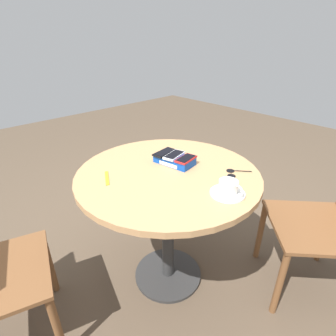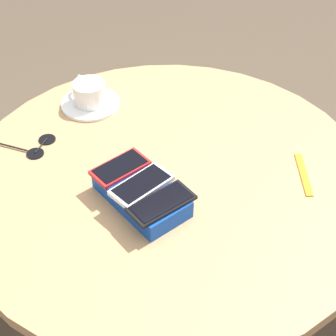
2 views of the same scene
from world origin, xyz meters
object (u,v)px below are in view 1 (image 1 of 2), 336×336
Objects in this scene: round_table at (168,193)px; phone_box at (174,160)px; phone_black at (165,152)px; phone_white at (174,155)px; lanyard_strap at (107,178)px; phone_red at (186,159)px; saucer at (227,193)px; coffee_cup at (229,187)px; chair_far_side at (332,221)px; sunglasses at (232,173)px.

round_table is 4.18× the size of phone_box.
round_table is 0.22m from phone_black.
phone_black is at bearing -170.74° from phone_white.
phone_box is 1.60× the size of lanyard_strap.
phone_red is 0.87× the size of saucer.
coffee_cup reaches higher than phone_black.
lanyard_strap is (-0.11, -0.36, -0.02)m from phone_box.
phone_white reaches higher than phone_red.
phone_black is (-0.07, -0.01, 0.03)m from phone_box.
round_table is 0.89m from chair_far_side.
coffee_cup is at bearing -11.63° from phone_red.
lanyard_strap is at bearing -116.09° from phone_red.
sunglasses is 0.14× the size of chair_far_side.
chair_far_side reaches higher than saucer.
saucer reaches higher than lanyard_strap.
phone_black reaches higher than sunglasses.
coffee_cup is at bearing 6.79° from round_table.
phone_box is at bearing 172.37° from coffee_cup.
round_table is at bearing -63.73° from phone_box.
phone_white is 0.91m from chair_far_side.
chair_far_side is (0.63, 0.48, -0.31)m from phone_red.
phone_red is 0.95× the size of lanyard_strap.
coffee_cup is (0.45, -0.04, -0.01)m from phone_black.
coffee_cup reaches higher than lanyard_strap.
lanyard_strap is (-0.49, -0.30, -0.00)m from saucer.
lanyard_strap is at bearing -97.00° from phone_black.
phone_black is 1.09× the size of sunglasses.
coffee_cup is 0.21m from sunglasses.
phone_red is at bearing 9.81° from phone_black.
phone_red is at bearing -151.50° from sunglasses.
phone_black is (-0.11, 0.08, 0.17)m from round_table.
saucer reaches higher than sunglasses.
phone_box reaches higher than round_table.
phone_box reaches higher than saucer.
phone_red is (0.07, 0.01, -0.00)m from phone_white.
sunglasses is at bearing 118.55° from coffee_cup.
phone_white is 0.39m from coffee_cup.
phone_black is at bearing -170.19° from phone_red.
sunglasses is at bearing 24.27° from phone_box.
phone_box is 0.07m from phone_black.
phone_white is at bearing 117.21° from round_table.
phone_red is 0.15× the size of chair_far_side.
round_table is at bearing -137.97° from chair_far_side.
chair_far_side is at bearing 41.74° from sunglasses.
round_table is 7.02× the size of sunglasses.
sunglasses is (0.24, 0.22, 0.13)m from round_table.
lanyard_strap is (-0.15, -0.26, 0.13)m from round_table.
round_table is 6.68× the size of lanyard_strap.
phone_white is at bearing -169.71° from phone_red.
chair_far_side is at bearing 33.61° from phone_black.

